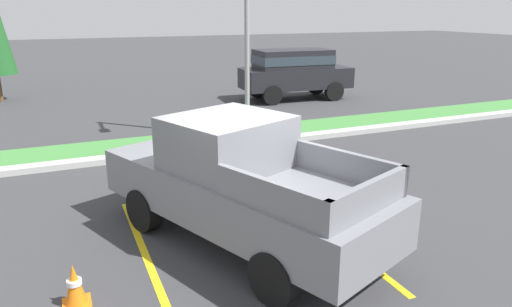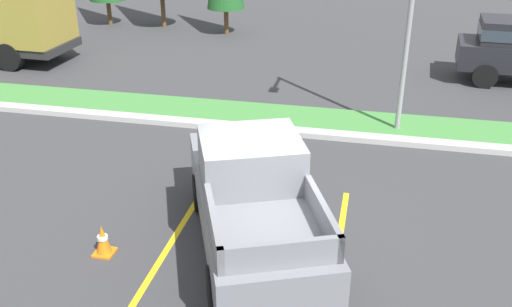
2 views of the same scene
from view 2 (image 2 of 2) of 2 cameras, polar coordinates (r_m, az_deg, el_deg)
ground_plane at (r=10.99m, az=0.85°, el=-8.49°), size 120.00×120.00×0.00m
parking_line_near at (r=11.15m, az=-8.13°, el=-8.23°), size 0.12×4.80×0.01m
parking_line_far at (r=10.60m, az=8.09°, el=-10.23°), size 0.12×4.80×0.01m
curb_strip at (r=15.30m, az=4.62°, el=2.11°), size 56.00×0.40×0.15m
grass_median at (r=16.32m, az=5.16°, el=3.48°), size 56.00×1.80×0.06m
pickup_truck_main at (r=10.25m, az=-0.31°, el=-4.38°), size 3.72×5.54×2.10m
traffic_cone at (r=10.79m, az=-15.09°, el=-8.37°), size 0.36×0.36×0.60m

